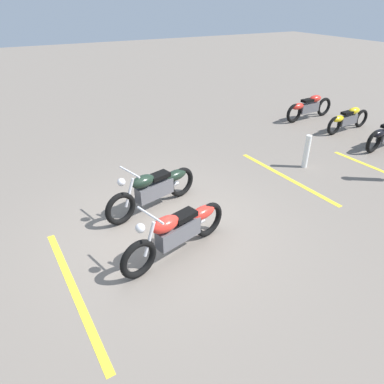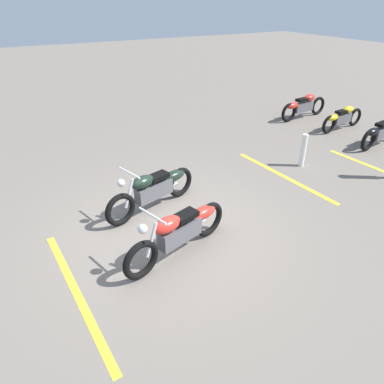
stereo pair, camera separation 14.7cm
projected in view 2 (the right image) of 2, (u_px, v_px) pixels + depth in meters
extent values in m
plane|color=slate|center=(167.00, 228.00, 6.65)|extent=(60.00, 60.00, 0.00)
torus|color=black|center=(141.00, 260.00, 5.35)|extent=(0.67, 0.29, 0.67)
torus|color=black|center=(209.00, 219.00, 6.31)|extent=(0.67, 0.29, 0.67)
cube|color=#59595E|center=(180.00, 233.00, 5.82)|extent=(0.87, 0.45, 0.32)
ellipsoid|color=red|center=(167.00, 225.00, 5.51)|extent=(0.58, 0.41, 0.24)
ellipsoid|color=red|center=(203.00, 212.00, 6.10)|extent=(0.60, 0.39, 0.22)
cube|color=black|center=(185.00, 216.00, 5.76)|extent=(0.49, 0.35, 0.09)
cylinder|color=silver|center=(152.00, 240.00, 5.36)|extent=(0.27, 0.13, 0.56)
cylinder|color=silver|center=(153.00, 216.00, 5.18)|extent=(0.21, 0.61, 0.04)
sphere|color=silver|center=(143.00, 229.00, 5.13)|extent=(0.15, 0.15, 0.15)
cylinder|color=silver|center=(191.00, 227.00, 6.23)|extent=(0.70, 0.28, 0.09)
torus|color=black|center=(120.00, 210.00, 6.60)|extent=(0.67, 0.29, 0.67)
torus|color=black|center=(180.00, 182.00, 7.56)|extent=(0.67, 0.29, 0.67)
cube|color=#59595E|center=(154.00, 191.00, 7.07)|extent=(0.87, 0.45, 0.32)
ellipsoid|color=black|center=(142.00, 182.00, 6.76)|extent=(0.58, 0.41, 0.24)
ellipsoid|color=black|center=(174.00, 175.00, 7.35)|extent=(0.60, 0.39, 0.22)
cube|color=black|center=(158.00, 176.00, 7.01)|extent=(0.49, 0.35, 0.09)
cylinder|color=silver|center=(129.00, 193.00, 6.61)|extent=(0.27, 0.13, 0.56)
cylinder|color=silver|center=(129.00, 173.00, 6.43)|extent=(0.21, 0.61, 0.04)
sphere|color=silver|center=(121.00, 183.00, 6.38)|extent=(0.15, 0.15, 0.15)
cylinder|color=silver|center=(164.00, 188.00, 7.48)|extent=(0.70, 0.28, 0.09)
torus|color=black|center=(368.00, 140.00, 9.78)|extent=(0.65, 0.19, 0.64)
cube|color=#59595E|center=(382.00, 132.00, 10.10)|extent=(0.83, 0.31, 0.31)
ellipsoid|color=black|center=(373.00, 132.00, 9.75)|extent=(0.56, 0.30, 0.21)
cube|color=black|center=(382.00, 124.00, 9.90)|extent=(0.45, 0.28, 0.09)
torus|color=black|center=(355.00, 117.00, 11.70)|extent=(0.60, 0.15, 0.59)
torus|color=black|center=(329.00, 125.00, 11.03)|extent=(0.60, 0.15, 0.59)
cube|color=#59595E|center=(342.00, 119.00, 11.30)|extent=(0.76, 0.26, 0.28)
ellipsoid|color=yellow|center=(348.00, 109.00, 11.29)|extent=(0.48, 0.29, 0.21)
ellipsoid|color=yellow|center=(333.00, 118.00, 11.00)|extent=(0.51, 0.25, 0.19)
cube|color=black|center=(341.00, 112.00, 11.13)|extent=(0.41, 0.24, 0.08)
torus|color=black|center=(318.00, 106.00, 12.76)|extent=(0.66, 0.16, 0.66)
torus|color=black|center=(289.00, 113.00, 12.03)|extent=(0.66, 0.16, 0.66)
cube|color=#59595E|center=(303.00, 107.00, 12.33)|extent=(0.84, 0.28, 0.31)
ellipsoid|color=red|center=(310.00, 98.00, 12.31)|extent=(0.53, 0.31, 0.23)
ellipsoid|color=red|center=(293.00, 106.00, 12.00)|extent=(0.56, 0.28, 0.22)
cube|color=black|center=(302.00, 100.00, 12.14)|extent=(0.45, 0.27, 0.09)
cylinder|color=white|center=(303.00, 150.00, 8.86)|extent=(0.14, 0.14, 0.86)
cube|color=yellow|center=(76.00, 293.00, 5.21)|extent=(0.34, 3.20, 0.01)
cube|color=yellow|center=(283.00, 176.00, 8.55)|extent=(0.34, 3.20, 0.01)
cube|color=yellow|center=(384.00, 171.00, 8.77)|extent=(0.34, 3.20, 0.01)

